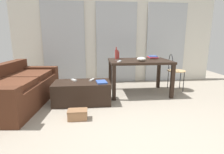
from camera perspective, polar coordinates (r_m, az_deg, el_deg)
ground_plane at (r=3.34m, az=5.48°, el=-9.19°), size 7.35×7.35×0.00m
wall_back at (r=5.01m, az=1.31°, el=12.58°), size 5.45×0.10×2.47m
curtains at (r=4.93m, az=1.42°, el=10.67°), size 3.88×0.03×2.14m
couch at (r=3.75m, az=-28.11°, el=-3.39°), size 1.10×2.02×0.75m
coffee_table at (r=3.47m, az=-9.50°, el=-4.88°), size 1.06×0.57×0.41m
craft_table at (r=3.95m, az=8.70°, el=4.00°), size 1.30×0.89×0.75m
wire_chair at (r=4.43m, az=19.09°, el=2.76°), size 0.41×0.44×0.85m
bottle_near at (r=4.07m, az=1.36°, el=7.38°), size 0.06×0.06×0.27m
bottle_far at (r=4.19m, az=1.92°, el=7.10°), size 0.06×0.06×0.19m
bowl at (r=3.74m, az=9.38°, el=5.69°), size 0.19×0.19×0.09m
book_stack at (r=4.28m, az=12.86°, el=6.20°), size 0.23×0.32×0.06m
tv_remote_on_table at (r=3.59m, az=2.34°, el=5.02°), size 0.12×0.18×0.02m
scissors at (r=3.81m, az=2.13°, el=5.35°), size 0.12×0.07×0.00m
tv_remote_primary at (r=3.54m, az=-12.09°, el=-0.97°), size 0.13×0.16×0.02m
tv_remote_secondary at (r=3.52m, az=-6.46°, el=-0.88°), size 0.11×0.18×0.02m
magazine at (r=3.32m, az=-3.37°, el=-1.59°), size 0.21×0.28×0.03m
shoebox at (r=2.85m, az=-10.94°, el=-11.70°), size 0.30×0.19×0.15m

